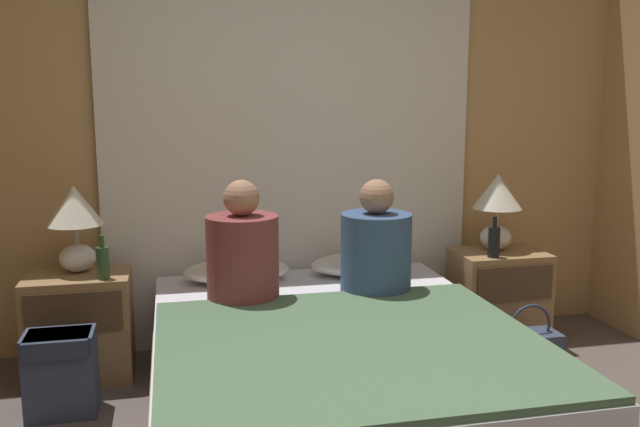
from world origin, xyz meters
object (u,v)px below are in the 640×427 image
at_px(nightstand_left, 80,326).
at_px(person_left_in_bed, 243,253).
at_px(pillow_right, 361,264).
at_px(backpack_on_floor, 61,369).
at_px(nightstand_right, 498,297).
at_px(lamp_right, 497,202).
at_px(person_right_in_bed, 376,248).
at_px(lamp_left, 75,218).
at_px(bed, 335,373).
at_px(pillow_left, 237,271).
at_px(beer_bottle_on_right_stand, 494,241).
at_px(handbag_on_floor, 529,350).
at_px(beer_bottle_on_left_stand, 103,262).

bearing_deg(nightstand_left, person_left_in_bed, -19.73).
distance_m(pillow_right, backpack_on_floor, 1.66).
distance_m(nightstand_right, person_left_in_bed, 1.61).
bearing_deg(person_left_in_bed, pillow_right, 27.54).
bearing_deg(lamp_right, person_right_in_bed, -157.35).
xyz_separation_m(nightstand_left, lamp_left, (0.00, 0.06, 0.56)).
xyz_separation_m(nightstand_right, person_right_in_bed, (-0.85, -0.29, 0.40)).
height_order(lamp_left, person_right_in_bed, person_right_in_bed).
relative_size(bed, lamp_left, 4.54).
xyz_separation_m(lamp_right, pillow_right, (-0.82, 0.02, -0.33)).
height_order(nightstand_right, lamp_left, lamp_left).
xyz_separation_m(person_left_in_bed, backpack_on_floor, (-0.85, -0.12, -0.47)).
bearing_deg(nightstand_right, lamp_left, 178.48).
relative_size(lamp_right, pillow_right, 0.77).
bearing_deg(pillow_left, nightstand_right, -3.00).
distance_m(pillow_right, beer_bottle_on_right_stand, 0.75).
distance_m(lamp_left, beer_bottle_on_right_stand, 2.25).
bearing_deg(nightstand_right, handbag_on_floor, -94.28).
bearing_deg(handbag_on_floor, nightstand_left, 169.45).
height_order(pillow_left, backpack_on_floor, pillow_left).
bearing_deg(lamp_left, beer_bottle_on_left_stand, -51.09).
relative_size(nightstand_right, beer_bottle_on_left_stand, 2.52).
relative_size(pillow_left, pillow_right, 1.00).
height_order(beer_bottle_on_right_stand, backpack_on_floor, beer_bottle_on_right_stand).
relative_size(bed, handbag_on_floor, 5.47).
height_order(nightstand_right, backpack_on_floor, nightstand_right).
relative_size(lamp_right, person_left_in_bed, 0.74).
height_order(person_right_in_bed, handbag_on_floor, person_right_in_bed).
bearing_deg(nightstand_right, pillow_left, 177.00).
height_order(nightstand_left, beer_bottle_on_left_stand, beer_bottle_on_left_stand).
distance_m(bed, person_left_in_bed, 0.73).
bearing_deg(backpack_on_floor, beer_bottle_on_left_stand, 58.88).
xyz_separation_m(bed, handbag_on_floor, (1.14, 0.30, -0.10)).
height_order(beer_bottle_on_left_stand, beer_bottle_on_right_stand, beer_bottle_on_right_stand).
bearing_deg(handbag_on_floor, nightstand_right, 85.72).
relative_size(pillow_left, handbag_on_floor, 1.56).
xyz_separation_m(backpack_on_floor, handbag_on_floor, (2.35, -0.02, -0.10)).
xyz_separation_m(bed, beer_bottle_on_left_stand, (-1.03, 0.62, 0.42)).
height_order(nightstand_right, lamp_right, lamp_right).
bearing_deg(nightstand_left, bed, -31.95).
distance_m(lamp_left, pillow_left, 0.88).
height_order(lamp_left, beer_bottle_on_right_stand, lamp_left).
bearing_deg(beer_bottle_on_right_stand, person_right_in_bed, -166.45).
relative_size(pillow_left, beer_bottle_on_right_stand, 2.47).
height_order(person_left_in_bed, beer_bottle_on_right_stand, person_left_in_bed).
distance_m(nightstand_left, handbag_on_floor, 2.35).
relative_size(nightstand_left, lamp_right, 1.24).
distance_m(bed, nightstand_right, 1.38).
height_order(lamp_right, pillow_right, lamp_right).
bearing_deg(pillow_right, handbag_on_floor, -33.01).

